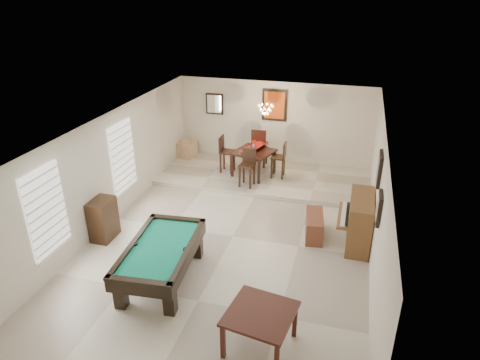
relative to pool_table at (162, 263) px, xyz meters
The scene contains 26 objects.
ground_plane 2.07m from the pool_table, 64.22° to the left, with size 6.00×9.00×0.02m, color beige.
wall_back 6.46m from the pool_table, 82.04° to the left, with size 6.00×0.04×2.60m, color silver.
wall_front 2.96m from the pool_table, 71.64° to the right, with size 6.00×0.04×2.60m, color silver.
wall_left 2.95m from the pool_table, 139.09° to the left, with size 0.04×9.00×2.60m, color silver.
wall_right 4.40m from the pool_table, 25.25° to the left, with size 0.04×9.00×2.60m, color silver.
ceiling 3.02m from the pool_table, 64.22° to the left, with size 6.00×9.00×0.04m, color white.
dining_step 5.17m from the pool_table, 80.12° to the left, with size 6.00×2.50×0.12m, color beige.
window_left_front 2.36m from the pool_table, behind, with size 0.06×1.00×1.70m, color white.
window_left_rear 3.37m from the pool_table, 130.60° to the left, with size 0.06×1.00×1.70m, color white.
pool_table is the anchor object (origin of this frame).
square_table 2.48m from the pool_table, 27.37° to the right, with size 1.00×1.00×0.69m, color #35140D, non-canonical shape.
upright_piano 4.19m from the pool_table, 33.49° to the left, with size 0.76×1.35×1.12m, color brown, non-canonical shape.
piano_bench 3.54m from the pool_table, 41.61° to the left, with size 0.37×0.96×0.53m, color brown.
apothecary_chest 2.15m from the pool_table, 151.57° to the left, with size 0.42×0.63×0.95m, color black.
dining_table 5.08m from the pool_table, 83.60° to the left, with size 1.03×1.03×0.85m, color black, non-canonical shape.
flower_vase 5.13m from the pool_table, 83.60° to the left, with size 0.12×0.12×0.21m, color red, non-canonical shape.
dining_chair_south 4.31m from the pool_table, 82.32° to the left, with size 0.39×0.39×1.05m, color black, non-canonical shape.
dining_chair_north 5.80m from the pool_table, 84.24° to the left, with size 0.45×0.45×1.20m, color black, non-canonical shape.
dining_chair_west 5.07m from the pool_table, 92.60° to the left, with size 0.40×0.40×1.08m, color black, non-canonical shape.
dining_chair_east 5.25m from the pool_table, 75.83° to the left, with size 0.39×0.39×1.05m, color black, non-canonical shape.
corner_bench 6.12m from the pool_table, 107.39° to the left, with size 0.44×0.55×0.49m, color tan.
chandelier 5.43m from the pool_table, 80.02° to the left, with size 0.44×0.44×0.60m, color #FFE5B2, non-canonical shape.
back_painting 6.54m from the pool_table, 81.99° to the left, with size 0.75×0.06×0.95m, color #D84C14.
back_mirror 6.53m from the pool_table, 99.16° to the left, with size 0.55×0.06×0.65m, color white.
right_picture_upper 4.66m from the pool_table, 29.01° to the left, with size 0.06×0.55×0.65m, color slate.
right_picture_lower 4.15m from the pool_table, 12.22° to the left, with size 0.06×0.45×0.55m, color gray.
Camera 1 is at (2.38, -7.93, 5.29)m, focal length 32.00 mm.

